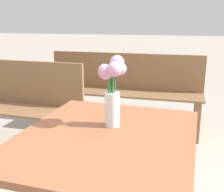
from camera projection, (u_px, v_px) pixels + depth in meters
table_front at (106, 157)px, 1.27m from camera, size 0.81×0.93×0.73m
flower_vase at (112, 88)px, 1.29m from camera, size 0.13×0.13×0.33m
bench_middle at (124, 89)px, 3.12m from camera, size 1.72×0.38×0.85m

